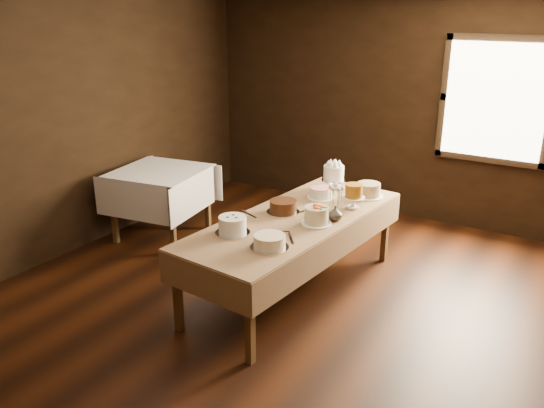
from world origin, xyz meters
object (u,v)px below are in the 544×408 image
Objects in this scene: cake_server_a at (281,232)px; cake_server_c at (310,209)px; cake_flowers at (316,216)px; cake_server_b at (292,240)px; side_table at (160,178)px; flower_vase at (335,214)px; cake_speckled at (368,190)px; cake_server_d at (333,214)px; cake_server_e at (252,216)px; display_table at (294,223)px; cake_lattice at (321,193)px; cake_caramel at (353,198)px; cake_chocolate at (283,207)px; cake_swirl at (233,225)px; cake_cream at (270,242)px; cake_meringue at (334,178)px.

cake_server_c is at bearing 65.58° from cake_server_a.
cake_server_c is (-0.22, 0.30, -0.07)m from cake_flowers.
cake_server_b is 0.78m from cake_server_c.
side_table is 8.00× the size of flower_vase.
cake_speckled is 0.66m from cake_server_d.
cake_server_d is 0.18m from flower_vase.
flower_vase reaches higher than side_table.
cake_speckled is (2.37, 0.55, 0.11)m from side_table.
cake_server_a is 0.47m from cake_server_e.
display_table is 0.41m from cake_server_e.
cake_server_c is at bearing -79.10° from cake_lattice.
cake_caramel reaches higher than cake_chocolate.
cake_server_b is at bearing -5.83° from cake_server_e.
display_table is 9.02× the size of cake_lattice.
cake_server_e is at bearing -167.21° from cake_flowers.
cake_caramel reaches higher than cake_swirl.
cake_swirl is (-0.11, -0.67, 0.01)m from cake_chocolate.
cake_lattice is 1.25m from cake_swirl.
cake_meringue is at bearing 97.67° from cake_cream.
cake_server_d is at bearing -69.09° from cake_server_c.
cake_flowers reaches higher than cake_cream.
cake_meringue is at bearing 92.93° from cake_lattice.
cake_caramel is 0.70m from cake_chocolate.
side_table is at bearing 174.30° from flower_vase.
cake_server_c is at bearing 48.98° from cake_chocolate.
cake_speckled reaches higher than cake_cream.
cake_server_a is at bearing -118.31° from cake_flowers.
cake_caramel reaches higher than cake_flowers.
cake_swirl reaches higher than cake_server_a.
cake_chocolate is at bearing 158.29° from cake_server_c.
cake_lattice is 1.11× the size of cake_caramel.
flower_vase reaches higher than display_table.
cake_cream reaches higher than side_table.
cake_speckled is at bearing 13.17° from side_table.
cake_server_c is 0.36m from flower_vase.
cake_server_a is 1.00× the size of cake_server_d.
cake_flowers is at bearing -72.72° from cake_meringue.
cake_swirl is at bearing -132.06° from cake_flowers.
cake_caramel is (0.40, -0.10, 0.06)m from cake_lattice.
cake_caramel reaches higher than side_table.
cake_server_a and cake_server_b have the same top height.
display_table is 10.67× the size of cake_server_d.
cake_swirl is at bearing -29.29° from side_table.
side_table reaches higher than cake_server_e.
cake_meringue is (1.95, 0.58, 0.17)m from side_table.
cake_swirl reaches higher than cake_server_d.
cake_chocolate is 2.57× the size of flower_vase.
cake_server_b is at bearing -94.40° from cake_speckled.
flower_vase is at bearing 43.91° from cake_server_e.
cake_cream is (0.22, -1.65, -0.07)m from cake_meringue.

